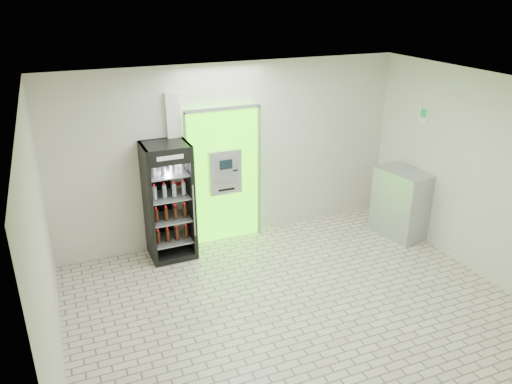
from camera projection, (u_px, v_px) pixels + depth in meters
ground at (297, 310)px, 6.81m from camera, size 6.00×6.00×0.00m
room_shell at (302, 185)px, 6.10m from camera, size 6.00×6.00×6.00m
atm_assembly at (223, 175)px, 8.34m from camera, size 1.30×0.24×2.33m
pillar at (177, 173)px, 8.05m from camera, size 0.22×0.11×2.60m
beverage_cooler at (169, 203)px, 7.89m from camera, size 0.72×0.68×1.90m
steel_cabinet at (401, 203)px, 8.67m from camera, size 0.76×0.99×1.19m
exit_sign at (424, 115)px, 8.25m from camera, size 0.02×0.22×0.26m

